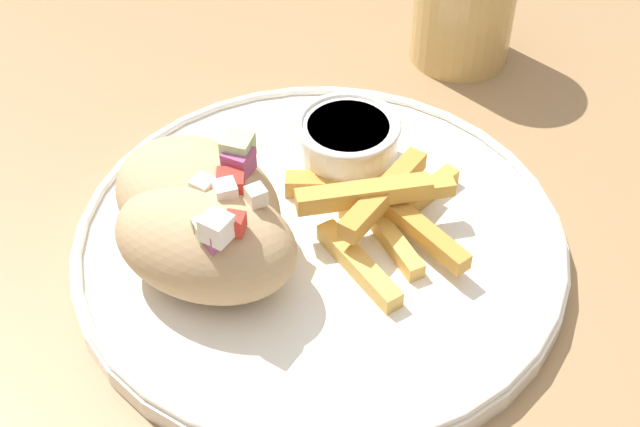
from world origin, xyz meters
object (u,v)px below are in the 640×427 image
object	(u,v)px
pita_sandwich_near	(206,241)
sauce_ramekin	(354,140)
fries_pile	(380,209)
pita_sandwich_far	(198,200)
plate	(320,242)

from	to	relation	value
pita_sandwich_near	sauce_ramekin	size ratio (longest dim) A/B	1.89
fries_pile	sauce_ramekin	xyz separation A→B (m)	(-0.01, 0.06, 0.00)
pita_sandwich_near	fries_pile	world-z (taller)	pita_sandwich_near
fries_pile	sauce_ramekin	bearing A→B (deg)	96.21
pita_sandwich_near	pita_sandwich_far	distance (m)	0.03
plate	pita_sandwich_near	distance (m)	0.08
pita_sandwich_far	sauce_ramekin	xyz separation A→B (m)	(0.10, 0.06, -0.01)
pita_sandwich_near	fries_pile	xyz separation A→B (m)	(0.10, 0.03, -0.02)
plate	pita_sandwich_near	xyz separation A→B (m)	(-0.07, -0.02, 0.04)
pita_sandwich_near	sauce_ramekin	world-z (taller)	pita_sandwich_near
pita_sandwich_near	sauce_ramekin	distance (m)	0.13
plate	fries_pile	size ratio (longest dim) A/B	2.30
pita_sandwich_far	fries_pile	xyz separation A→B (m)	(0.11, -0.00, -0.02)
pita_sandwich_near	fries_pile	distance (m)	0.11
fries_pile	pita_sandwich_far	bearing A→B (deg)	177.94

